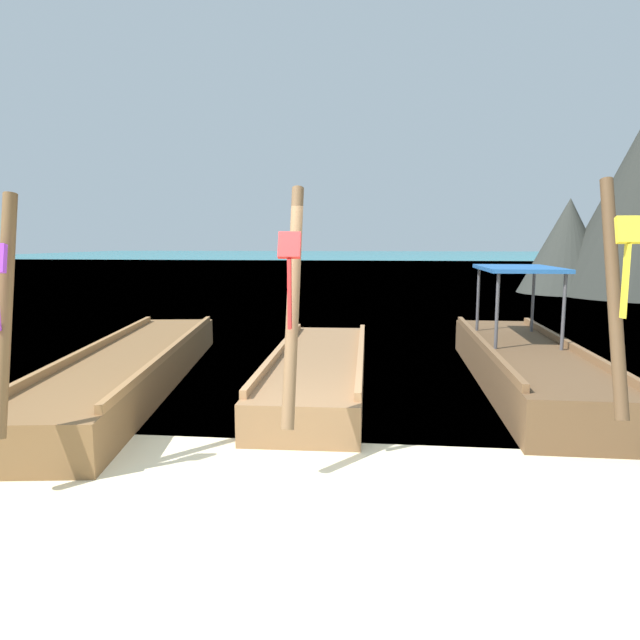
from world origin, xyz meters
The scene contains 5 objects.
ground centered at (0.00, 0.00, 0.00)m, with size 120.00×120.00×0.00m, color beige.
sea_water centered at (0.00, 61.08, 0.00)m, with size 120.00×120.00×0.00m, color #147A89.
longtail_boat_violet_ribbon centered at (-2.83, 3.18, 0.28)m, with size 2.26×7.39×2.58m.
longtail_boat_red_ribbon centered at (-0.05, 3.45, 0.26)m, with size 1.44×6.19×2.70m.
longtail_boat_yellow_ribbon centered at (3.01, 3.82, 0.35)m, with size 1.38×6.50×2.76m.
Camera 1 is at (0.86, -4.82, 2.15)m, focal length 31.99 mm.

